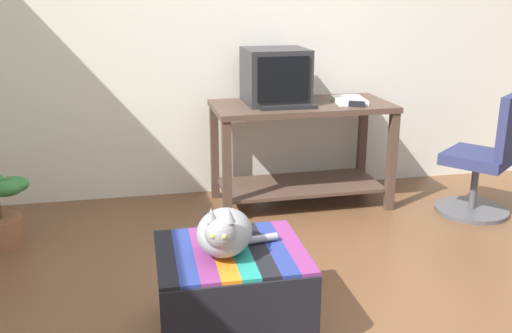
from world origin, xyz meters
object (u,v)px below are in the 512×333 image
Objects in this scene: stapler at (357,104)px; book at (349,100)px; desk at (301,137)px; tv_monitor at (275,77)px; office_chair at (485,163)px; keyboard at (287,106)px; cat at (224,232)px; ottoman_with_blanket at (232,291)px.

book is at bearing 29.20° from stapler.
desk is 0.48m from tv_monitor.
tv_monitor reaches higher than office_chair.
keyboard is at bearing -161.96° from book.
keyboard is (-0.15, -0.14, 0.26)m from desk.
book reaches higher than desk.
office_chair is at bearing 45.56° from cat.
office_chair is (1.22, -0.47, -0.14)m from desk.
desk is 1.80m from ottoman_with_blanket.
office_chair is at bearing -77.36° from stapler.
stapler is at bearing -56.67° from office_chair.
tv_monitor is 1.05× the size of cat.
book is 1.98m from cat.
cat is (-1.16, -1.58, -0.26)m from book.
book is 0.43× the size of ottoman_with_blanket.
desk is at bearing 63.76° from ottoman_with_blanket.
desk is 1.93× the size of ottoman_with_blanket.
cat is at bearing 171.08° from stapler.
ottoman_with_blanket is (-0.60, -1.65, -0.75)m from tv_monitor.
stapler is (1.13, 1.39, 0.58)m from ottoman_with_blanket.
stapler is at bearing -84.84° from book.
keyboard is at bearing -136.91° from desk.
keyboard is at bearing -80.43° from tv_monitor.
keyboard is at bearing -52.65° from office_chair.
office_chair is (2.04, 1.15, -0.14)m from cat.
office_chair is 8.09× the size of stapler.
office_chair reaches higher than keyboard.
tv_monitor is (-0.18, 0.06, 0.44)m from desk.
book reaches higher than ottoman_with_blanket.
office_chair reaches higher than ottoman_with_blanket.
book is at bearing -7.67° from desk.
tv_monitor is at bearing 85.54° from cat.
cat is at bearing -134.77° from ottoman_with_blanket.
keyboard reaches higher than desk.
book reaches higher than cat.
book is (0.35, -0.04, 0.26)m from desk.
ottoman_with_blanket is 2.30m from office_chair.
office_chair reaches higher than book.
tv_monitor reaches higher than book.
stapler reaches higher than desk.
tv_monitor is at bearing 175.82° from book.
book is (0.53, -0.10, -0.17)m from tv_monitor.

